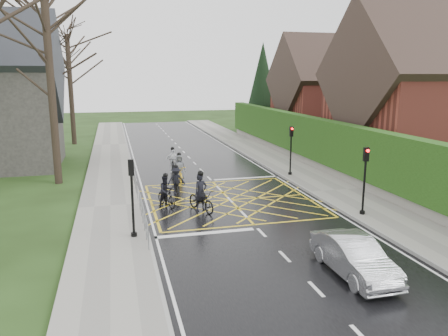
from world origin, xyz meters
name	(u,v)px	position (x,y,z in m)	size (l,w,h in m)	color
ground	(230,200)	(0.00, 0.00, 0.00)	(120.00, 120.00, 0.00)	black
road	(230,200)	(0.00, 0.00, 0.01)	(9.00, 80.00, 0.01)	black
sidewalk_right	(335,191)	(6.00, 0.00, 0.07)	(3.00, 80.00, 0.15)	gray
sidewalk_left	(110,207)	(-6.00, 0.00, 0.07)	(3.00, 80.00, 0.15)	gray
stone_wall	(316,164)	(7.75, 6.00, 0.35)	(0.50, 38.00, 0.70)	slate
hedge	(317,139)	(7.75, 6.00, 2.10)	(0.90, 38.00, 2.80)	#1B370F
house_near	(429,100)	(14.75, 4.00, 4.73)	(11.80, 9.80, 11.30)	maroon
house_far	(328,96)	(14.75, 18.00, 4.36)	(9.80, 8.80, 10.30)	maroon
conifer	(262,88)	(10.75, 26.00, 4.99)	(4.60, 4.60, 10.00)	black
tree_near	(48,47)	(-9.00, 6.00, 7.91)	(9.24, 9.24, 11.44)	black
tree_mid	(47,43)	(-10.00, 14.00, 8.63)	(10.08, 10.08, 12.48)	black
tree_far	(69,66)	(-9.30, 22.00, 7.19)	(8.40, 8.40, 10.40)	black
railing_south	(143,212)	(-4.65, -3.50, 0.78)	(0.05, 5.04, 1.03)	slate
railing_north	(134,174)	(-4.65, 4.00, 0.79)	(0.05, 6.04, 1.03)	slate
traffic_light_ne	(291,151)	(5.10, 4.20, 1.66)	(0.24, 0.31, 3.21)	black
traffic_light_se	(364,182)	(5.10, -4.20, 1.66)	(0.24, 0.31, 3.21)	black
traffic_light_sw	(132,199)	(-5.10, -4.50, 1.66)	(0.24, 0.31, 3.21)	black
cyclist_rear	(201,198)	(-1.81, -1.47, 0.64)	(1.41, 2.13, 1.96)	black
cyclist_back	(166,194)	(-3.33, -0.34, 0.64)	(1.07, 1.73, 1.68)	black
cyclist_mid	(176,183)	(-2.50, 1.89, 0.59)	(0.98, 1.69, 1.62)	black
cyclist_front	(173,163)	(-1.95, 7.29, 0.64)	(0.98, 1.78, 1.73)	black
cyclist_lead	(179,171)	(-1.88, 4.88, 0.61)	(0.79, 1.81, 1.76)	gold
car	(354,257)	(1.59, -9.38, 0.62)	(1.32, 3.78, 1.25)	#AAABB1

